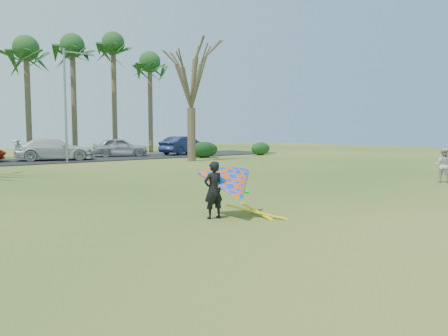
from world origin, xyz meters
TOP-DOWN VIEW (x-y plane):
  - ground at (0.00, 0.00)m, footprint 100.00×100.00m
  - parking_strip at (0.00, 25.00)m, footprint 46.00×7.00m
  - palm_6 at (2.00, 31.00)m, footprint 4.84×4.84m
  - palm_7 at (6.00, 31.00)m, footprint 4.84×4.84m
  - palm_8 at (10.00, 31.00)m, footprint 4.84×4.84m
  - palm_9 at (14.00, 31.00)m, footprint 4.84×4.84m
  - bare_tree_right at (10.00, 18.00)m, footprint 6.27×6.27m
  - streetlight at (2.16, 22.00)m, footprint 2.28×0.18m
  - hedge_near at (13.12, 20.56)m, footprint 2.71×1.23m
  - hedge_far at (19.44, 20.23)m, footprint 2.19×1.03m
  - car_3 at (1.99, 24.58)m, footprint 6.08×4.02m
  - car_4 at (8.05, 25.98)m, footprint 5.09×3.50m
  - car_5 at (14.10, 25.05)m, footprint 5.42×3.14m
  - pedestrian_a at (10.86, -0.24)m, footprint 0.71×0.84m
  - kite_flyer at (-1.59, -0.22)m, footprint 2.13×2.39m

SIDE VIEW (x-z plane):
  - ground at x=0.00m, z-range 0.00..0.00m
  - parking_strip at x=0.00m, z-range 0.00..0.06m
  - hedge_far at x=19.44m, z-range 0.00..1.22m
  - hedge_near at x=13.12m, z-range 0.00..1.35m
  - pedestrian_a at x=10.86m, z-range 0.00..1.54m
  - kite_flyer at x=-1.59m, z-range -0.17..1.85m
  - car_4 at x=8.05m, z-range 0.06..1.67m
  - car_3 at x=1.99m, z-range 0.06..1.70m
  - car_5 at x=14.10m, z-range 0.06..1.75m
  - streetlight at x=2.16m, z-range 0.46..8.46m
  - bare_tree_right at x=10.00m, z-range 1.96..11.17m
  - palm_6 at x=2.00m, z-range 3.75..14.59m
  - palm_9 at x=14.00m, z-range 3.75..14.59m
  - palm_7 at x=6.00m, z-range 4.08..15.62m
  - palm_8 at x=10.00m, z-range 4.40..16.64m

